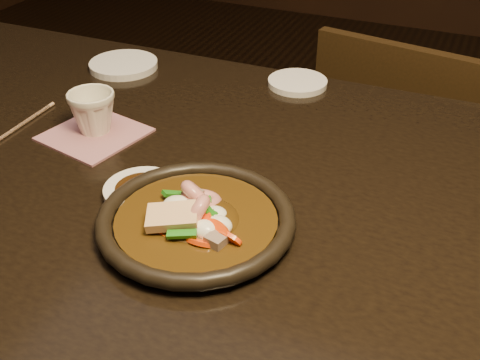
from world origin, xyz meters
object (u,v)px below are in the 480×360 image
at_px(plate, 196,221).
at_px(tea_cup, 93,111).
at_px(chair, 397,175).
at_px(table, 146,226).

height_order(plate, tea_cup, tea_cup).
bearing_deg(plate, tea_cup, 148.75).
bearing_deg(tea_cup, chair, 54.01).
xyz_separation_m(chair, plate, (-0.15, -0.73, 0.33)).
height_order(table, plate, plate).
distance_m(table, plate, 0.16).
height_order(table, tea_cup, tea_cup).
relative_size(table, chair, 2.02).
xyz_separation_m(table, chair, (0.27, 0.67, -0.24)).
relative_size(chair, tea_cup, 10.63).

